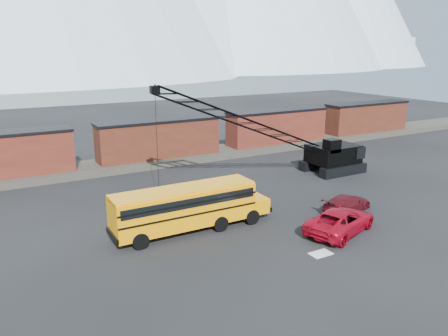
# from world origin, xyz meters

# --- Properties ---
(ground) EXTENTS (160.00, 160.00, 0.00)m
(ground) POSITION_xyz_m (0.00, 0.00, 0.00)
(ground) COLOR black
(ground) RESTS_ON ground
(gravel_berm) EXTENTS (120.00, 5.00, 0.70)m
(gravel_berm) POSITION_xyz_m (0.00, 22.00, 0.35)
(gravel_berm) COLOR #4A463D
(gravel_berm) RESTS_ON ground
(boxcar_mid) EXTENTS (13.70, 3.10, 4.17)m
(boxcar_mid) POSITION_xyz_m (0.00, 22.00, 2.76)
(boxcar_mid) COLOR #551F18
(boxcar_mid) RESTS_ON gravel_berm
(boxcar_east_near) EXTENTS (13.70, 3.10, 4.17)m
(boxcar_east_near) POSITION_xyz_m (16.00, 22.00, 2.76)
(boxcar_east_near) COLOR #401A12
(boxcar_east_near) RESTS_ON gravel_berm
(boxcar_east_far) EXTENTS (13.70, 3.10, 4.17)m
(boxcar_east_far) POSITION_xyz_m (32.00, 22.00, 2.76)
(boxcar_east_far) COLOR #551F18
(boxcar_east_far) RESTS_ON gravel_berm
(snow_patch) EXTENTS (1.40, 0.90, 0.02)m
(snow_patch) POSITION_xyz_m (0.50, -4.00, 0.01)
(snow_patch) COLOR silver
(snow_patch) RESTS_ON ground
(school_bus) EXTENTS (11.65, 2.65, 3.19)m
(school_bus) POSITION_xyz_m (-5.09, 3.27, 1.79)
(school_bus) COLOR orange
(school_bus) RESTS_ON ground
(red_pickup) EXTENTS (6.73, 4.67, 1.71)m
(red_pickup) POSITION_xyz_m (3.92, -2.08, 0.85)
(red_pickup) COLOR #A0071B
(red_pickup) RESTS_ON ground
(maroon_suv) EXTENTS (4.89, 2.76, 1.34)m
(maroon_suv) POSITION_xyz_m (7.20, 0.64, 0.67)
(maroon_suv) COLOR #4A0D13
(maroon_suv) RESTS_ON ground
(crawler_crane) EXTENTS (22.60, 4.20, 9.80)m
(crawler_crane) POSITION_xyz_m (5.19, 9.73, 5.31)
(crawler_crane) COLOR black
(crawler_crane) RESTS_ON ground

